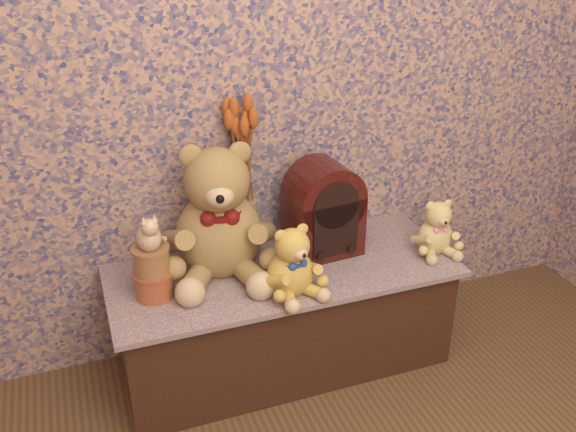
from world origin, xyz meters
name	(u,v)px	position (x,y,z in m)	size (l,w,h in m)	color
display_shelf	(284,316)	(0.00, 1.25, 0.22)	(1.29, 0.53, 0.43)	#3C447B
teddy_large	(218,203)	(-0.22, 1.33, 0.70)	(0.42, 0.50, 0.53)	olive
teddy_medium	(290,257)	(-0.03, 1.09, 0.57)	(0.22, 0.26, 0.27)	#B47A33
teddy_small	(436,224)	(0.60, 1.17, 0.55)	(0.19, 0.22, 0.23)	#D3B964
cathedral_radio	(323,208)	(0.19, 1.32, 0.62)	(0.27, 0.19, 0.37)	#340D09
ceramic_vase	(241,225)	(-0.10, 1.45, 0.53)	(0.12, 0.12, 0.20)	tan
dried_stalks	(238,150)	(-0.10, 1.45, 0.84)	(0.22, 0.22, 0.41)	#B8531D
biscuit_tin_lower	(154,284)	(-0.48, 1.22, 0.48)	(0.13, 0.13, 0.09)	#C47839
biscuit_tin_upper	(151,260)	(-0.48, 1.22, 0.57)	(0.12, 0.12, 0.09)	tan
cat_figurine	(148,230)	(-0.48, 1.22, 0.69)	(0.10, 0.11, 0.14)	silver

